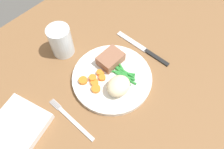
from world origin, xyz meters
TOP-DOWN VIEW (x-y plane):
  - dining_table at (0.00, 0.00)cm, footprint 120.00×90.00cm
  - dinner_plate at (-3.54, 1.34)cm, footprint 23.58×23.58cm
  - meat_portion at (-0.36, 5.05)cm, footprint 7.59×5.83cm
  - mashed_potatoes at (-5.67, -2.91)cm, footprint 6.97×5.98cm
  - carrot_slices at (-8.21, 3.94)cm, footprint 7.31×7.17cm
  - green_beans at (-0.69, -0.49)cm, footprint 5.23×10.87cm
  - fork at (-20.21, 1.08)cm, footprint 1.44×16.60cm
  - knife at (11.76, 1.05)cm, footprint 1.70×20.50cm
  - water_glass at (-5.98, 20.14)cm, footprint 7.01×7.01cm
  - napkin at (-30.99, 9.78)cm, footprint 16.62×16.04cm

SIDE VIEW (x-z plane):
  - dining_table at x=0.00cm, z-range 0.00..2.00cm
  - knife at x=11.76cm, z-range 1.88..2.52cm
  - fork at x=-20.21cm, z-range 2.00..2.40cm
  - dinner_plate at x=-3.54cm, z-range 2.00..3.60cm
  - napkin at x=-30.99cm, z-range 2.00..4.24cm
  - green_beans at x=-0.69cm, z-range 3.57..4.34cm
  - carrot_slices at x=-8.21cm, z-range 3.47..4.74cm
  - meat_portion at x=-0.36cm, z-range 3.60..6.75cm
  - mashed_potatoes at x=-5.67cm, z-range 3.60..8.03cm
  - water_glass at x=-5.98cm, z-range 1.33..11.24cm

